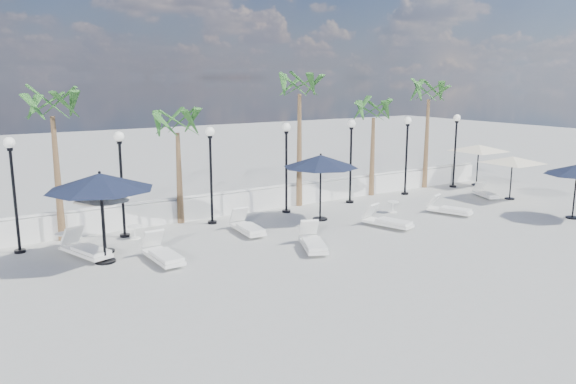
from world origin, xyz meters
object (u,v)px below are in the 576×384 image
lounger_4 (388,221)px  parasol_cream_sq_a (513,157)px  lounger_2 (247,227)px  lounger_5 (449,209)px  lounger_0 (86,249)px  parasol_navy_left (100,182)px  lounger_3 (313,242)px  parasol_navy_mid (321,162)px  parasol_cream_sq_b (479,145)px  parasol_cream_small (102,194)px  lounger_6 (486,193)px  lounger_1 (163,254)px

lounger_4 → parasol_cream_sq_a: parasol_cream_sq_a is taller
lounger_2 → lounger_5: size_ratio=1.07×
lounger_0 → parasol_navy_left: parasol_navy_left is taller
lounger_0 → lounger_3: (6.64, -3.33, -0.00)m
lounger_2 → lounger_4: lounger_2 is taller
lounger_0 → parasol_navy_mid: 9.47m
parasol_cream_sq_b → parasol_cream_small: 20.13m
parasol_navy_left → parasol_cream_small: 1.25m
lounger_4 → lounger_3: bearing=173.7°
parasol_navy_left → parasol_cream_sq_b: parasol_navy_left is taller
parasol_cream_sq_b → parasol_cream_small: bearing=-176.6°
parasol_navy_left → parasol_cream_small: bearing=74.3°
lounger_6 → lounger_0: bearing=-161.7°
lounger_2 → parasol_cream_sq_a: parasol_cream_sq_a is taller
lounger_3 → lounger_4: bearing=35.4°
parasol_navy_mid → lounger_0: bearing=178.9°
lounger_0 → parasol_navy_left: (0.37, -0.90, 2.30)m
lounger_6 → lounger_3: bearing=-147.5°
lounger_5 → parasol_navy_mid: size_ratio=0.64×
lounger_1 → parasol_cream_sq_b: parasol_cream_sq_b is taller
lounger_2 → parasol_cream_sq_b: 15.23m
lounger_3 → lounger_1: bearing=-173.0°
lounger_6 → parasol_cream_small: (-17.84, 1.17, 1.77)m
lounger_6 → parasol_navy_left: bearing=-158.9°
lounger_4 → parasol_cream_sq_b: bearing=4.1°
lounger_2 → parasol_cream_small: bearing=179.2°
lounger_5 → parasol_cream_sq_b: 7.64m
parasol_cream_sq_a → parasol_cream_sq_b: size_ratio=0.96×
lounger_3 → lounger_6: size_ratio=1.27×
lounger_4 → parasol_cream_small: size_ratio=0.91×
parasol_navy_left → parasol_cream_sq_a: (18.81, -0.97, -0.52)m
lounger_2 → lounger_3: lounger_3 is taller
lounger_6 → parasol_cream_sq_a: bearing=-30.5°
lounger_5 → lounger_6: 4.35m
parasol_cream_small → parasol_cream_sq_a: bearing=-6.3°
lounger_6 → lounger_2: bearing=-161.5°
lounger_0 → parasol_cream_sq_a: parasol_cream_sq_a is taller
lounger_4 → parasol_cream_small: parasol_cream_small is taller
lounger_0 → lounger_2: 5.75m
lounger_1 → lounger_6: lounger_1 is taller
lounger_4 → parasol_cream_sq_b: 10.92m
parasol_cream_small → parasol_cream_sq_b: bearing=3.4°
lounger_0 → lounger_3: size_ratio=1.02×
parasol_cream_sq_a → parasol_cream_small: parasol_cream_small is taller
lounger_1 → parasol_navy_mid: (7.32, 1.66, 2.14)m
lounger_3 → parasol_navy_mid: bearing=75.1°
lounger_3 → lounger_5: size_ratio=1.10×
lounger_0 → parasol_navy_mid: (9.22, -0.18, 2.14)m
parasol_cream_small → lounger_3: bearing=-30.3°
lounger_2 → lounger_3: 3.10m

